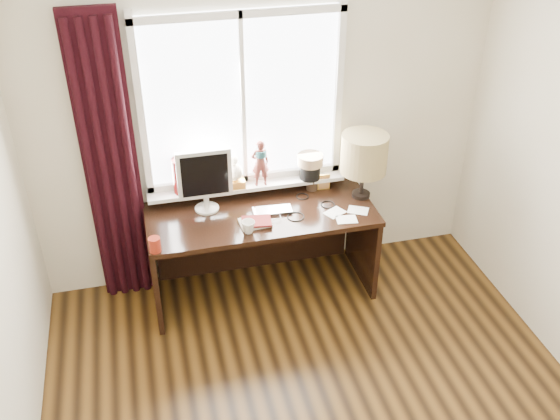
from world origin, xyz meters
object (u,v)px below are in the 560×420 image
object	(u,v)px
mug	(248,227)
red_cup	(155,245)
desk	(259,232)
monitor	(205,177)
laptop	(273,210)
table_lamp	(364,154)

from	to	relation	value
mug	red_cup	size ratio (longest dim) A/B	0.91
desk	mug	bearing A→B (deg)	-113.67
monitor	red_cup	bearing A→B (deg)	-133.25
laptop	desk	bearing A→B (deg)	132.65
monitor	table_lamp	distance (m)	1.19
desk	table_lamp	bearing A→B (deg)	-3.78
desk	monitor	bearing A→B (deg)	173.40
desk	table_lamp	size ratio (longest dim) A/B	3.27
mug	table_lamp	size ratio (longest dim) A/B	0.19
laptop	mug	xyz separation A→B (m)	(-0.23, -0.22, 0.04)
desk	monitor	world-z (taller)	monitor
laptop	table_lamp	bearing A→B (deg)	8.32
monitor	table_lamp	size ratio (longest dim) A/B	0.94
red_cup	table_lamp	size ratio (longest dim) A/B	0.20
mug	laptop	bearing A→B (deg)	44.03
red_cup	table_lamp	distance (m)	1.67
laptop	mug	bearing A→B (deg)	-131.93
mug	desk	distance (m)	0.46
desk	table_lamp	xyz separation A→B (m)	(0.80, -0.05, 0.61)
table_lamp	monitor	bearing A→B (deg)	175.30
mug	red_cup	world-z (taller)	red_cup
mug	desk	world-z (taller)	mug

